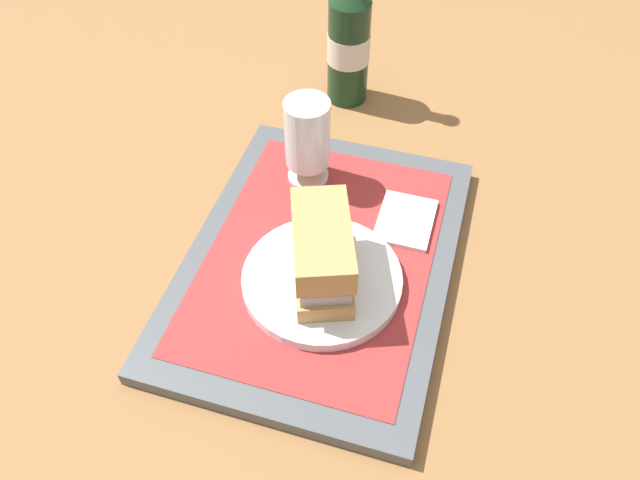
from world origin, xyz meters
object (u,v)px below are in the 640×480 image
plate (322,279)px  beer_glass (307,137)px  sandwich (322,250)px  beer_bottle (349,39)px

plate → beer_glass: bearing=22.5°
sandwich → beer_glass: 0.18m
beer_glass → plate: bearing=-157.5°
beer_glass → beer_bottle: (0.22, 0.00, 0.01)m
plate → beer_bottle: bearing=10.8°
sandwich → beer_bottle: 0.40m
plate → beer_glass: beer_glass is taller
plate → beer_bottle: size_ratio=0.71×
sandwich → beer_bottle: beer_bottle is taller
plate → beer_glass: 0.19m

